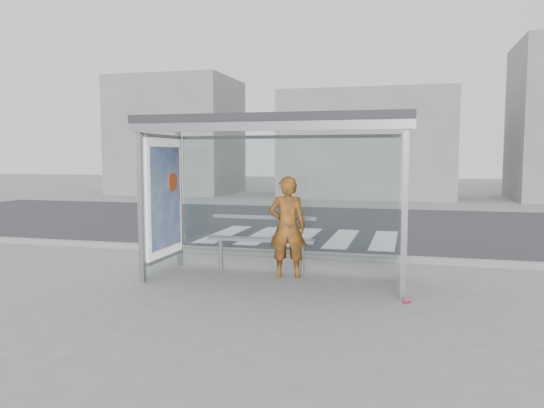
{
  "coord_description": "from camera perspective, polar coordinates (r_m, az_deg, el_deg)",
  "views": [
    {
      "loc": [
        2.08,
        -8.15,
        2.01
      ],
      "look_at": [
        -0.12,
        0.2,
        1.21
      ],
      "focal_mm": 35.0,
      "sensor_mm": 36.0,
      "label": 1
    }
  ],
  "objects": [
    {
      "name": "ground",
      "position": [
        8.64,
        0.43,
        -8.17
      ],
      "size": [
        80.0,
        80.0,
        0.0
      ],
      "primitive_type": "plane",
      "color": "slate",
      "rests_on": "ground"
    },
    {
      "name": "road",
      "position": [
        15.42,
        6.88,
        -2.23
      ],
      "size": [
        30.0,
        10.0,
        0.01
      ],
      "primitive_type": "cube",
      "color": "#2D2D30",
      "rests_on": "ground"
    },
    {
      "name": "curb",
      "position": [
        10.49,
        3.07,
        -5.44
      ],
      "size": [
        30.0,
        0.18,
        0.12
      ],
      "primitive_type": "cube",
      "color": "gray",
      "rests_on": "ground"
    },
    {
      "name": "crosswalk",
      "position": [
        13.06,
        3.19,
        -3.57
      ],
      "size": [
        4.55,
        3.0,
        0.0
      ],
      "color": "silver",
      "rests_on": "ground"
    },
    {
      "name": "bus_shelter",
      "position": [
        8.56,
        -1.88,
        5.1
      ],
      "size": [
        4.25,
        1.65,
        2.62
      ],
      "color": "gray",
      "rests_on": "ground"
    },
    {
      "name": "building_left",
      "position": [
        28.82,
        -10.13,
        7.17
      ],
      "size": [
        6.0,
        5.0,
        6.0
      ],
      "primitive_type": "cube",
      "color": "slate",
      "rests_on": "ground"
    },
    {
      "name": "building_center",
      "position": [
        26.23,
        10.26,
        6.27
      ],
      "size": [
        8.0,
        5.0,
        5.0
      ],
      "primitive_type": "cube",
      "color": "slate",
      "rests_on": "ground"
    },
    {
      "name": "person",
      "position": [
        8.71,
        1.68,
        -2.47
      ],
      "size": [
        0.66,
        0.49,
        1.67
      ],
      "primitive_type": "imported",
      "rotation": [
        0.0,
        0.0,
        3.3
      ],
      "color": "red",
      "rests_on": "ground"
    },
    {
      "name": "bench",
      "position": [
        9.1,
        -1.18,
        -3.82
      ],
      "size": [
        1.87,
        0.32,
        0.97
      ],
      "color": "gray",
      "rests_on": "ground"
    },
    {
      "name": "soda_can",
      "position": [
        7.55,
        14.29,
        -10.08
      ],
      "size": [
        0.13,
        0.11,
        0.06
      ],
      "primitive_type": "cylinder",
      "rotation": [
        0.0,
        1.57,
        0.62
      ],
      "color": "#E84471",
      "rests_on": "ground"
    }
  ]
}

